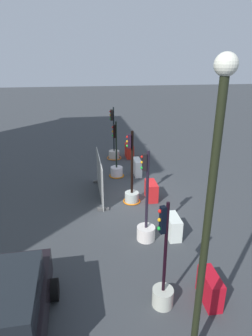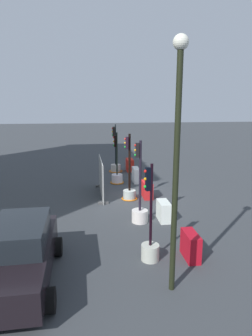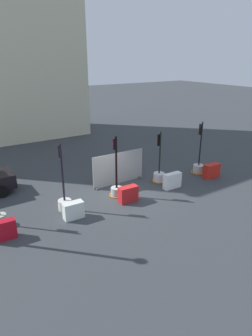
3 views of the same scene
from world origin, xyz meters
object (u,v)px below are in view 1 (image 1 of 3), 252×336
traffic_light_3 (116,168)px  construction_barrier_1 (173,226)px  traffic_light_1 (146,225)px  construction_barrier_2 (151,191)px  traffic_light_2 (132,190)px  construction_barrier_4 (129,151)px  car_black_sedan (8,319)px  street_lamp_post (210,204)px  construction_barrier_3 (137,167)px  traffic_light_4 (114,151)px  traffic_light_0 (163,287)px  construction_barrier_0 (210,288)px

traffic_light_3 → construction_barrier_1: size_ratio=3.22×
traffic_light_1 → construction_barrier_2: bearing=-17.6°
traffic_light_2 → construction_barrier_1: traffic_light_2 is taller
construction_barrier_1 → construction_barrier_4: bearing=-0.2°
car_black_sedan → street_lamp_post: size_ratio=0.68×
construction_barrier_1 → traffic_light_2: bearing=18.7°
construction_barrier_2 → construction_barrier_3: 3.09m
traffic_light_1 → traffic_light_4: size_ratio=1.00×
traffic_light_2 → construction_barrier_3: size_ratio=3.04×
traffic_light_0 → car_black_sedan: size_ratio=0.72×
traffic_light_4 → construction_barrier_3: size_ratio=3.06×
construction_barrier_1 → construction_barrier_4: construction_barrier_4 is taller
traffic_light_0 → construction_barrier_2: size_ratio=3.00×
construction_barrier_4 → construction_barrier_2: bearing=179.4°
traffic_light_2 → construction_barrier_2: traffic_light_2 is taller
traffic_light_4 → construction_barrier_1: 9.35m
construction_barrier_0 → street_lamp_post: bearing=144.1°
traffic_light_3 → construction_barrier_0: (-9.29, -1.29, -0.04)m
construction_barrier_1 → street_lamp_post: size_ratio=0.15×
car_black_sedan → street_lamp_post: (-0.92, -3.99, 2.99)m
traffic_light_1 → construction_barrier_4: (9.40, -1.06, -0.16)m
construction_barrier_4 → traffic_light_0: bearing=174.0°
construction_barrier_1 → car_black_sedan: car_black_sedan is taller
construction_barrier_3 → construction_barrier_0: bearing=-179.4°
traffic_light_4 → construction_barrier_3: traffic_light_4 is taller
traffic_light_1 → construction_barrier_0: (-3.09, -1.05, -0.17)m
traffic_light_0 → traffic_light_4: bearing=-1.2°
traffic_light_2 → traffic_light_3: (3.20, 0.27, -0.14)m
construction_barrier_1 → street_lamp_post: (-4.58, 1.04, 3.43)m
traffic_light_3 → construction_barrier_3: bearing=-88.5°
traffic_light_4 → traffic_light_3: bearing=175.3°
traffic_light_1 → construction_barrier_2: 3.30m
traffic_light_0 → construction_barrier_3: traffic_light_0 is taller
traffic_light_1 → traffic_light_2: size_ratio=1.01×
traffic_light_0 → traffic_light_3: 9.21m
traffic_light_4 → car_black_sedan: traffic_light_4 is taller
traffic_light_1 → traffic_light_4: bearing=-0.1°
traffic_light_0 → car_black_sedan: traffic_light_0 is taller
construction_barrier_2 → traffic_light_0: bearing=168.6°
traffic_light_2 → construction_barrier_2: size_ratio=3.25×
traffic_light_3 → construction_barrier_0: bearing=-172.1°
traffic_light_1 → construction_barrier_4: size_ratio=3.11×
construction_barrier_1 → construction_barrier_0: bearing=-179.7°
traffic_light_0 → construction_barrier_1: bearing=-22.8°
traffic_light_3 → car_black_sedan: size_ratio=0.73×
traffic_light_0 → traffic_light_1: (3.01, -0.25, -0.00)m
construction_barrier_2 → construction_barrier_1: bearing=-179.3°
traffic_light_4 → street_lamp_post: bearing=179.9°
traffic_light_2 → construction_barrier_2: bearing=-81.9°
street_lamp_post → construction_barrier_2: bearing=-7.4°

